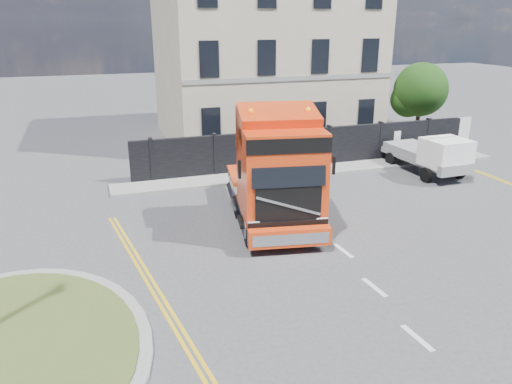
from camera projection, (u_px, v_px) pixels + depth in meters
name	position (u px, v px, depth m)	size (l,w,h in m)	color
ground	(254.00, 258.00, 15.81)	(120.00, 120.00, 0.00)	#424244
hoarding_fence	(320.00, 147.00, 25.51)	(18.80, 0.25, 2.00)	black
georgian_building	(262.00, 44.00, 30.51)	(12.30, 10.30, 12.80)	beige
tree	(418.00, 92.00, 29.96)	(3.20, 3.20, 4.80)	#382619
pavement_far	(317.00, 170.00, 24.85)	(20.00, 1.60, 0.12)	gray
truck	(276.00, 175.00, 17.74)	(3.87, 7.52, 4.30)	black
flatbed_pickup	(437.00, 155.00, 23.69)	(2.12, 4.79, 1.97)	gray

